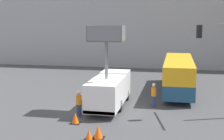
# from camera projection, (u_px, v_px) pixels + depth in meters

# --- Properties ---
(ground_plane) EXTENTS (120.00, 120.00, 0.00)m
(ground_plane) POSITION_uv_depth(u_px,v_px,m) (96.00, 110.00, 24.03)
(ground_plane) COLOR #424244
(building_backdrop_far) EXTENTS (44.00, 10.00, 12.31)m
(building_backdrop_far) POSITION_uv_depth(u_px,v_px,m) (139.00, 25.00, 49.48)
(building_backdrop_far) COLOR #9E9EA3
(building_backdrop_far) RESTS_ON ground_plane
(utility_truck) EXTENTS (2.59, 7.11, 6.44)m
(utility_truck) POSITION_uv_depth(u_px,v_px,m) (109.00, 88.00, 24.54)
(utility_truck) COLOR white
(utility_truck) RESTS_ON ground_plane
(city_bus) EXTENTS (2.62, 11.87, 3.17)m
(city_bus) POSITION_uv_depth(u_px,v_px,m) (178.00, 73.00, 30.03)
(city_bus) COLOR navy
(city_bus) RESTS_ON ground_plane
(road_worker_near_truck) EXTENTS (0.38, 0.38, 1.93)m
(road_worker_near_truck) POSITION_uv_depth(u_px,v_px,m) (79.00, 103.00, 22.23)
(road_worker_near_truck) COLOR navy
(road_worker_near_truck) RESTS_ON ground_plane
(road_worker_directing) EXTENTS (0.38, 0.38, 1.94)m
(road_worker_directing) POSITION_uv_depth(u_px,v_px,m) (154.00, 95.00, 24.70)
(road_worker_directing) COLOR navy
(road_worker_directing) RESTS_ON ground_plane
(traffic_cone_near_truck) EXTENTS (0.70, 0.70, 0.79)m
(traffic_cone_near_truck) POSITION_uv_depth(u_px,v_px,m) (98.00, 132.00, 18.11)
(traffic_cone_near_truck) COLOR black
(traffic_cone_near_truck) RESTS_ON ground_plane
(traffic_cone_mid_road) EXTENTS (0.55, 0.55, 0.63)m
(traffic_cone_mid_road) POSITION_uv_depth(u_px,v_px,m) (89.00, 135.00, 17.91)
(traffic_cone_mid_road) COLOR black
(traffic_cone_mid_road) RESTS_ON ground_plane
(traffic_cone_far_side) EXTENTS (0.65, 0.65, 0.74)m
(traffic_cone_far_side) POSITION_uv_depth(u_px,v_px,m) (75.00, 118.00, 20.78)
(traffic_cone_far_side) COLOR black
(traffic_cone_far_side) RESTS_ON ground_plane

